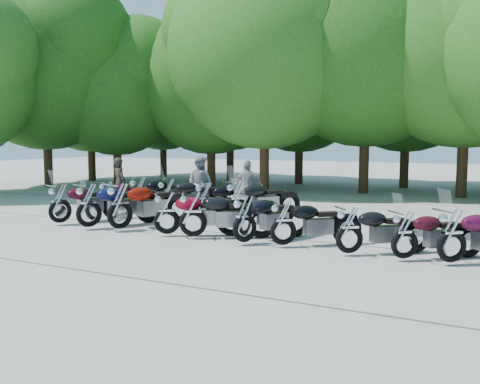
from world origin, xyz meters
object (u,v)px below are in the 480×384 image
at_px(motorcycle_2, 120,204).
at_px(motorcycle_5, 245,217).
at_px(motorcycle_9, 452,234).
at_px(motorcycle_12, 168,195).
at_px(motorcycle_11, 140,193).
at_px(motorcycle_6, 283,221).
at_px(motorcycle_1, 89,204).
at_px(motorcycle_0, 60,202).
at_px(motorcycle_8, 405,233).
at_px(motorcycle_4, 193,212).
at_px(rider_0, 120,183).
at_px(motorcycle_7, 350,228).
at_px(rider_2, 248,187).
at_px(motorcycle_3, 167,211).
at_px(motorcycle_10, 107,195).
at_px(motorcycle_13, 206,199).
at_px(rider_1, 200,184).
at_px(motorcycle_14, 237,199).

xyz_separation_m(motorcycle_2, motorcycle_5, (3.72, -0.10, -0.08)).
bearing_deg(motorcycle_9, motorcycle_12, 31.81).
relative_size(motorcycle_11, motorcycle_12, 1.02).
bearing_deg(motorcycle_6, motorcycle_1, 52.60).
bearing_deg(motorcycle_0, motorcycle_9, -158.62).
distance_m(motorcycle_8, motorcycle_11, 9.19).
relative_size(motorcycle_4, rider_0, 1.31).
bearing_deg(motorcycle_7, rider_2, 8.18).
relative_size(motorcycle_3, motorcycle_9, 1.02).
bearing_deg(motorcycle_10, motorcycle_0, 129.41).
xyz_separation_m(motorcycle_10, motorcycle_13, (3.86, -0.10, 0.06)).
height_order(motorcycle_7, motorcycle_13, motorcycle_13).
relative_size(motorcycle_3, rider_2, 1.27).
bearing_deg(motorcycle_5, motorcycle_2, 25.41).
bearing_deg(motorcycle_9, motorcycle_4, 49.78).
bearing_deg(motorcycle_2, rider_1, -69.48).
relative_size(motorcycle_9, rider_1, 1.17).
xyz_separation_m(motorcycle_1, motorcycle_13, (2.04, 2.74, -0.06)).
bearing_deg(motorcycle_3, motorcycle_4, -118.88).
xyz_separation_m(motorcycle_3, motorcycle_9, (6.61, -0.03, -0.01)).
distance_m(motorcycle_0, motorcycle_5, 5.89).
distance_m(motorcycle_5, motorcycle_14, 3.07).
bearing_deg(motorcycle_7, motorcycle_11, 32.21).
bearing_deg(motorcycle_11, rider_0, 4.24).
distance_m(motorcycle_3, motorcycle_11, 4.10).
bearing_deg(motorcycle_11, motorcycle_14, -148.03).
bearing_deg(motorcycle_10, rider_0, -44.98).
xyz_separation_m(motorcycle_3, motorcycle_4, (0.76, 0.01, 0.02)).
bearing_deg(motorcycle_6, motorcycle_14, 4.65).
bearing_deg(motorcycle_11, motorcycle_6, -169.27).
bearing_deg(motorcycle_2, motorcycle_13, -91.89).
bearing_deg(motorcycle_6, motorcycle_7, -134.81).
relative_size(motorcycle_2, motorcycle_10, 1.24).
bearing_deg(motorcycle_14, rider_0, 22.24).
bearing_deg(motorcycle_2, motorcycle_7, -160.09).
height_order(motorcycle_2, motorcycle_14, motorcycle_2).
height_order(motorcycle_1, motorcycle_14, motorcycle_1).
bearing_deg(motorcycle_10, motorcycle_5, -176.15).
height_order(motorcycle_0, motorcycle_2, motorcycle_2).
height_order(motorcycle_2, motorcycle_5, motorcycle_2).
xyz_separation_m(motorcycle_12, motorcycle_14, (2.51, -0.16, 0.02)).
distance_m(motorcycle_12, rider_1, 1.41).
bearing_deg(motorcycle_11, motorcycle_13, -148.58).
distance_m(motorcycle_5, motorcycle_6, 0.92).
height_order(motorcycle_1, motorcycle_7, motorcycle_1).
relative_size(motorcycle_8, rider_0, 1.14).
distance_m(motorcycle_2, motorcycle_12, 2.74).
xyz_separation_m(motorcycle_9, rider_2, (-6.44, 4.38, 0.26)).
relative_size(motorcycle_13, motorcycle_14, 0.92).
xyz_separation_m(motorcycle_4, motorcycle_14, (-0.10, 2.60, 0.04)).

